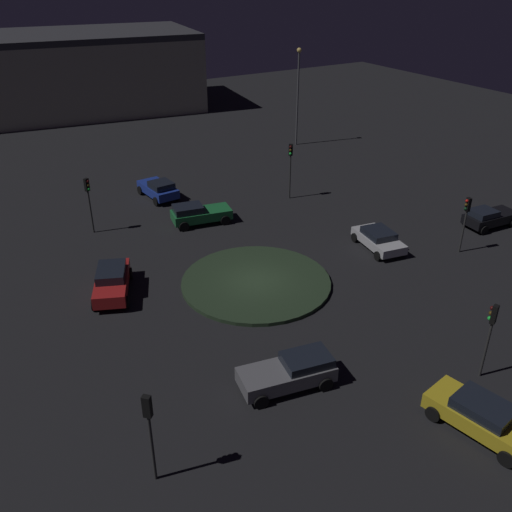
{
  "coord_description": "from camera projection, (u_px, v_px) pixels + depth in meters",
  "views": [
    {
      "loc": [
        24.29,
        -14.62,
        17.19
      ],
      "look_at": [
        0.0,
        0.0,
        1.87
      ],
      "focal_mm": 39.02,
      "sensor_mm": 36.0,
      "label": 1
    }
  ],
  "objects": [
    {
      "name": "ground_plane",
      "position": [
        256.0,
        284.0,
        33.11
      ],
      "size": [
        115.26,
        115.26,
        0.0
      ],
      "primitive_type": "plane",
      "color": "black"
    },
    {
      "name": "roundabout_island",
      "position": [
        256.0,
        282.0,
        33.06
      ],
      "size": [
        8.88,
        8.88,
        0.22
      ],
      "primitive_type": "cylinder",
      "color": "#263823",
      "rests_on": "ground_plane"
    },
    {
      "name": "car_yellow",
      "position": [
        482.0,
        416.0,
        22.51
      ],
      "size": [
        4.68,
        2.74,
        1.48
      ],
      "rotation": [
        0.0,
        0.0,
        0.19
      ],
      "color": "gold",
      "rests_on": "ground_plane"
    },
    {
      "name": "car_green",
      "position": [
        199.0,
        214.0,
        40.17
      ],
      "size": [
        2.63,
        4.49,
        1.51
      ],
      "rotation": [
        0.0,
        0.0,
        1.39
      ],
      "color": "#1E7238",
      "rests_on": "ground_plane"
    },
    {
      "name": "car_red",
      "position": [
        112.0,
        281.0,
        31.8
      ],
      "size": [
        4.78,
        3.36,
        1.57
      ],
      "rotation": [
        0.0,
        0.0,
        2.74
      ],
      "color": "red",
      "rests_on": "ground_plane"
    },
    {
      "name": "car_grey",
      "position": [
        290.0,
        372.0,
        24.9
      ],
      "size": [
        2.61,
        4.54,
        1.46
      ],
      "rotation": [
        0.0,
        0.0,
        4.53
      ],
      "color": "slate",
      "rests_on": "ground_plane"
    },
    {
      "name": "car_silver",
      "position": [
        379.0,
        239.0,
        36.8
      ],
      "size": [
        4.22,
        2.63,
        1.31
      ],
      "rotation": [
        0.0,
        0.0,
        -0.16
      ],
      "color": "silver",
      "rests_on": "ground_plane"
    },
    {
      "name": "car_blue",
      "position": [
        159.0,
        189.0,
        44.46
      ],
      "size": [
        4.12,
        2.32,
        1.52
      ],
      "rotation": [
        0.0,
        0.0,
        3.22
      ],
      "color": "#1E38A5",
      "rests_on": "ground_plane"
    },
    {
      "name": "car_black",
      "position": [
        489.0,
        217.0,
        39.77
      ],
      "size": [
        2.22,
        4.11,
        1.41
      ],
      "rotation": [
        0.0,
        0.0,
        1.49
      ],
      "color": "black",
      "rests_on": "ground_plane"
    },
    {
      "name": "traffic_light_east",
      "position": [
        491.0,
        327.0,
        24.56
      ],
      "size": [
        0.39,
        0.36,
        3.87
      ],
      "rotation": [
        0.0,
        0.0,
        -2.78
      ],
      "color": "#2D2D2D",
      "rests_on": "ground_plane"
    },
    {
      "name": "traffic_light_southwest",
      "position": [
        88.0,
        195.0,
        37.89
      ],
      "size": [
        0.4,
        0.37,
        4.02
      ],
      "rotation": [
        0.0,
        0.0,
        0.48
      ],
      "color": "#2D2D2D",
      "rests_on": "ground_plane"
    },
    {
      "name": "traffic_light_southeast",
      "position": [
        149.0,
        421.0,
        19.42
      ],
      "size": [
        0.39,
        0.39,
        4.03
      ],
      "rotation": [
        0.0,
        0.0,
        2.34
      ],
      "color": "#2D2D2D",
      "rests_on": "ground_plane"
    },
    {
      "name": "traffic_light_north",
      "position": [
        466.0,
        214.0,
        35.37
      ],
      "size": [
        0.34,
        0.38,
        3.83
      ],
      "rotation": [
        0.0,
        0.0,
        -1.82
      ],
      "color": "#2D2D2D",
      "rests_on": "ground_plane"
    },
    {
      "name": "traffic_light_northwest",
      "position": [
        290.0,
        160.0,
        43.28
      ],
      "size": [
        0.39,
        0.38,
        4.47
      ],
      "rotation": [
        0.0,
        0.0,
        -0.74
      ],
      "color": "#2D2D2D",
      "rests_on": "ground_plane"
    },
    {
      "name": "streetlamp_northwest",
      "position": [
        298.0,
        87.0,
        54.84
      ],
      "size": [
        0.47,
        0.47,
        9.49
      ],
      "color": "#4C4C51",
      "rests_on": "ground_plane"
    },
    {
      "name": "store_building",
      "position": [
        50.0,
        74.0,
        67.49
      ],
      "size": [
        20.43,
        36.79,
        9.21
      ],
      "rotation": [
        0.0,
        0.0,
        4.56
      ],
      "color": "#ADA893",
      "rests_on": "ground_plane"
    }
  ]
}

